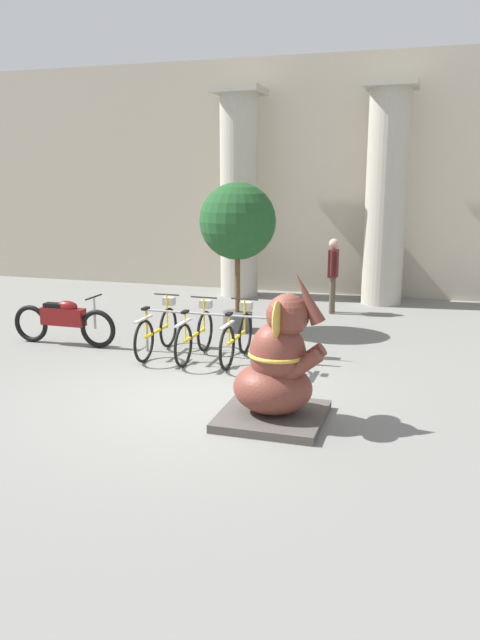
% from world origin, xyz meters
% --- Properties ---
extents(ground_plane, '(60.00, 60.00, 0.00)m').
position_xyz_m(ground_plane, '(0.00, 0.00, 0.00)').
color(ground_plane, slate).
extents(building_facade, '(20.00, 0.20, 6.00)m').
position_xyz_m(building_facade, '(0.00, 8.60, 3.00)').
color(building_facade, '#B2A893').
rests_on(building_facade, ground_plane).
extents(column_left, '(1.21, 1.21, 5.16)m').
position_xyz_m(column_left, '(-1.82, 7.60, 2.62)').
color(column_left, '#ADA899').
rests_on(column_left, ground_plane).
extents(column_right, '(1.21, 1.21, 5.16)m').
position_xyz_m(column_right, '(1.82, 7.60, 2.62)').
color(column_right, '#ADA899').
rests_on(column_right, ground_plane).
extents(bike_rack, '(2.78, 0.05, 0.77)m').
position_xyz_m(bike_rack, '(-0.44, 1.95, 0.58)').
color(bike_rack, gray).
rests_on(bike_rack, ground_plane).
extents(bicycle_0, '(0.48, 1.73, 0.99)m').
position_xyz_m(bicycle_0, '(-1.53, 1.86, 0.42)').
color(bicycle_0, black).
rests_on(bicycle_0, ground_plane).
extents(bicycle_1, '(0.48, 1.73, 0.99)m').
position_xyz_m(bicycle_1, '(-0.80, 1.80, 0.42)').
color(bicycle_1, black).
rests_on(bicycle_1, ground_plane).
extents(bicycle_2, '(0.48, 1.73, 0.99)m').
position_xyz_m(bicycle_2, '(-0.07, 1.85, 0.42)').
color(bicycle_2, black).
rests_on(bicycle_2, ground_plane).
extents(bicycle_3, '(0.48, 1.73, 0.99)m').
position_xyz_m(bicycle_3, '(0.65, 1.84, 0.42)').
color(bicycle_3, black).
rests_on(bicycle_3, ground_plane).
extents(elephant_statue, '(1.30, 1.30, 1.94)m').
position_xyz_m(elephant_statue, '(1.20, -0.53, 0.66)').
color(elephant_statue, '#4C4742').
rests_on(elephant_statue, ground_plane).
extents(motorcycle, '(2.10, 0.55, 0.95)m').
position_xyz_m(motorcycle, '(-3.42, 1.91, 0.46)').
color(motorcycle, black).
rests_on(motorcycle, ground_plane).
extents(person_pedestrian, '(0.22, 0.47, 1.69)m').
position_xyz_m(person_pedestrian, '(0.85, 6.12, 1.01)').
color(person_pedestrian, brown).
rests_on(person_pedestrian, ground_plane).
extents(potted_tree, '(1.50, 1.50, 2.93)m').
position_xyz_m(potted_tree, '(-0.70, 3.89, 2.10)').
color(potted_tree, '#4C4C4C').
rests_on(potted_tree, ground_plane).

